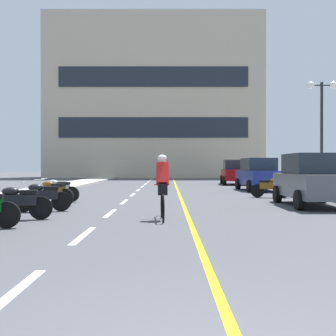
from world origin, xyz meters
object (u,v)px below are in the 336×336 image
parked_car_mid (257,174)px  motorcycle_5 (50,192)px  motorcycle_3 (16,202)px  motorcycle_4 (40,196)px  street_lamp_mid (320,112)px  cyclist_rider (161,185)px  parked_car_far (233,172)px  parked_car_near (310,180)px  motorcycle_6 (56,190)px  motorcycle_7 (269,187)px

parked_car_mid → motorcycle_5: bearing=-135.8°
motorcycle_3 → motorcycle_4: 1.97m
street_lamp_mid → cyclist_rider: 13.19m
parked_car_far → cyclist_rider: (-5.09, -20.62, -0.03)m
parked_car_near → motorcycle_6: 9.43m
parked_car_far → motorcycle_5: parked_car_far is taller
parked_car_near → parked_car_mid: (0.09, 9.20, 0.00)m
motorcycle_4 → motorcycle_6: 3.59m
motorcycle_4 → motorcycle_7: 10.05m
street_lamp_mid → motorcycle_5: size_ratio=3.33×
motorcycle_6 → parked_car_near: bearing=-10.6°
motorcycle_7 → motorcycle_5: bearing=-157.4°
cyclist_rider → motorcycle_5: bearing=134.8°
motorcycle_4 → cyclist_rider: bearing=-26.8°
motorcycle_3 → cyclist_rider: size_ratio=0.96×
motorcycle_7 → motorcycle_3: bearing=-137.5°
motorcycle_7 → motorcycle_4: bearing=-145.6°
parked_car_near → motorcycle_7: size_ratio=2.52×
cyclist_rider → motorcycle_7: bearing=58.5°
motorcycle_3 → motorcycle_6: bearing=94.3°
motorcycle_7 → motorcycle_6: bearing=-166.5°
street_lamp_mid → motorcycle_7: 5.47m
motorcycle_5 → motorcycle_4: bearing=-82.9°
street_lamp_mid → parked_car_far: (-2.70, 10.47, -3.16)m
street_lamp_mid → motorcycle_6: size_ratio=3.21×
parked_car_far → motorcycle_6: parked_car_far is taller
street_lamp_mid → motorcycle_7: street_lamp_mid is taller
motorcycle_4 → motorcycle_5: 2.13m
motorcycle_7 → parked_car_near: bearing=-82.5°
motorcycle_5 → cyclist_rider: size_ratio=0.93×
parked_car_far → motorcycle_5: 18.95m
parked_car_mid → motorcycle_7: bearing=-96.4°
motorcycle_3 → motorcycle_4: size_ratio=1.01×
motorcycle_4 → motorcycle_7: bearing=34.4°
motorcycle_6 → motorcycle_7: (8.75, 2.11, 0.00)m
street_lamp_mid → parked_car_mid: street_lamp_mid is taller
parked_car_mid → parked_car_far: (-0.13, 7.74, 0.00)m
parked_car_near → parked_car_mid: size_ratio=0.98×
street_lamp_mid → motorcycle_4: size_ratio=3.26×
parked_car_mid → motorcycle_7: (-0.60, -5.36, -0.44)m
motorcycle_3 → street_lamp_mid: bearing=41.8°
motorcycle_3 → motorcycle_7: bearing=42.5°
motorcycle_5 → motorcycle_7: size_ratio=0.98×
parked_car_near → motorcycle_7: 3.90m
parked_car_far → motorcycle_6: (-9.22, -15.20, -0.44)m
motorcycle_4 → parked_car_far: bearing=65.0°
parked_car_mid → motorcycle_4: bearing=-128.9°
parked_car_near → parked_car_far: size_ratio=0.98×
parked_car_near → motorcycle_6: (-9.26, 1.73, -0.44)m
parked_car_mid → motorcycle_3: size_ratio=2.54×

